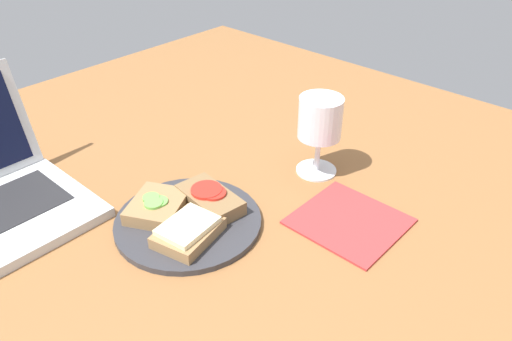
{
  "coord_description": "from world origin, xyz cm",
  "views": [
    {
      "loc": [
        -43.8,
        -49.03,
        52.93
      ],
      "look_at": [
        6.99,
        -2.6,
        8.0
      ],
      "focal_mm": 35.0,
      "sensor_mm": 36.0,
      "label": 1
    }
  ],
  "objects_px": {
    "sandwich_with_cheese": "(188,231)",
    "sandwich_with_tomato": "(210,199)",
    "wine_glass": "(320,121)",
    "plate": "(186,220)",
    "sandwich_with_cucumber": "(157,206)",
    "napkin": "(349,221)"
  },
  "relations": [
    {
      "from": "plate",
      "to": "sandwich_with_cheese",
      "type": "bearing_deg",
      "value": -125.56
    },
    {
      "from": "wine_glass",
      "to": "plate",
      "type": "bearing_deg",
      "value": 166.55
    },
    {
      "from": "sandwich_with_cheese",
      "to": "wine_glass",
      "type": "distance_m",
      "value": 0.3
    },
    {
      "from": "plate",
      "to": "sandwich_with_tomato",
      "type": "height_order",
      "value": "sandwich_with_tomato"
    },
    {
      "from": "plate",
      "to": "sandwich_with_tomato",
      "type": "xyz_separation_m",
      "value": [
        0.05,
        -0.0,
        0.02
      ]
    },
    {
      "from": "sandwich_with_cheese",
      "to": "wine_glass",
      "type": "height_order",
      "value": "wine_glass"
    },
    {
      "from": "sandwich_with_cucumber",
      "to": "wine_glass",
      "type": "xyz_separation_m",
      "value": [
        0.28,
        -0.11,
        0.08
      ]
    },
    {
      "from": "wine_glass",
      "to": "napkin",
      "type": "relative_size",
      "value": 0.92
    },
    {
      "from": "plate",
      "to": "sandwich_with_tomato",
      "type": "distance_m",
      "value": 0.05
    },
    {
      "from": "sandwich_with_cucumber",
      "to": "napkin",
      "type": "relative_size",
      "value": 0.75
    },
    {
      "from": "sandwich_with_cucumber",
      "to": "napkin",
      "type": "distance_m",
      "value": 0.3
    },
    {
      "from": "sandwich_with_tomato",
      "to": "wine_glass",
      "type": "xyz_separation_m",
      "value": [
        0.21,
        -0.06,
        0.08
      ]
    },
    {
      "from": "sandwich_with_cucumber",
      "to": "sandwich_with_cheese",
      "type": "bearing_deg",
      "value": -95.38
    },
    {
      "from": "sandwich_with_cheese",
      "to": "wine_glass",
      "type": "bearing_deg",
      "value": -4.51
    },
    {
      "from": "sandwich_with_tomato",
      "to": "wine_glass",
      "type": "relative_size",
      "value": 0.83
    },
    {
      "from": "sandwich_with_cheese",
      "to": "sandwich_with_tomato",
      "type": "distance_m",
      "value": 0.08
    },
    {
      "from": "wine_glass",
      "to": "sandwich_with_cheese",
      "type": "bearing_deg",
      "value": 175.49
    },
    {
      "from": "plate",
      "to": "wine_glass",
      "type": "relative_size",
      "value": 1.57
    },
    {
      "from": "plate",
      "to": "sandwich_with_cucumber",
      "type": "relative_size",
      "value": 1.93
    },
    {
      "from": "wine_glass",
      "to": "napkin",
      "type": "height_order",
      "value": "wine_glass"
    },
    {
      "from": "sandwich_with_cucumber",
      "to": "wine_glass",
      "type": "height_order",
      "value": "wine_glass"
    },
    {
      "from": "plate",
      "to": "napkin",
      "type": "distance_m",
      "value": 0.26
    }
  ]
}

